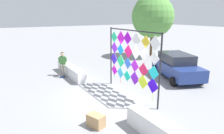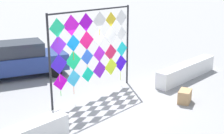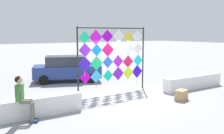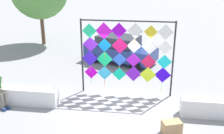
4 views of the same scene
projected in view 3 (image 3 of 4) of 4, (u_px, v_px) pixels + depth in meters
ground at (124, 99)px, 11.11m from camera, size 120.00×120.00×0.00m
plaza_ledge_left at (27, 108)px, 8.57m from camera, size 3.86×0.50×0.66m
plaza_ledge_right at (193, 82)px, 13.13m from camera, size 3.86×0.50×0.66m
kite_display_rack at (113, 54)px, 11.96m from camera, size 3.75×0.10×3.12m
seated_vendor at (23, 95)px, 8.03m from camera, size 0.73×0.63×1.51m
parked_car at (67, 68)px, 15.00m from camera, size 4.21×2.96×1.50m
cardboard_box_large at (181, 95)px, 10.83m from camera, size 0.69×0.56×0.44m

